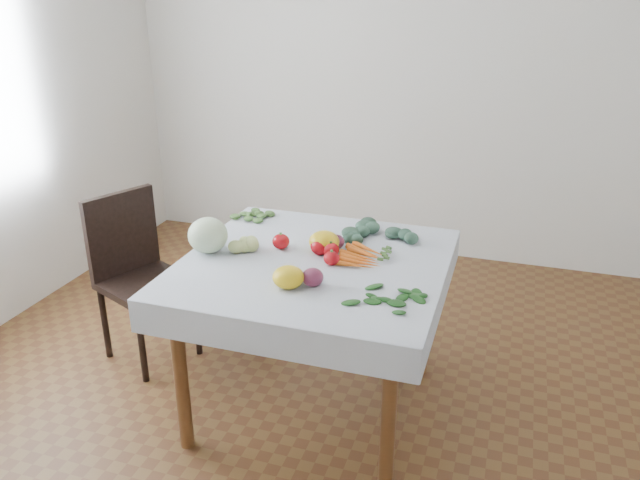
# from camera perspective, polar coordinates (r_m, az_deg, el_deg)

# --- Properties ---
(ground) EXTENTS (4.00, 4.00, 0.00)m
(ground) POSITION_cam_1_polar(r_m,az_deg,el_deg) (3.09, -0.48, -14.78)
(ground) COLOR brown
(back_wall) EXTENTS (4.00, 0.04, 2.70)m
(back_wall) POSITION_cam_1_polar(r_m,az_deg,el_deg) (4.44, 7.97, 15.48)
(back_wall) COLOR silver
(back_wall) RESTS_ON ground
(table) EXTENTS (1.00, 1.00, 0.75)m
(table) POSITION_cam_1_polar(r_m,az_deg,el_deg) (2.75, -0.52, -3.85)
(table) COLOR brown
(table) RESTS_ON ground
(tablecloth) EXTENTS (1.12, 1.12, 0.01)m
(tablecloth) POSITION_cam_1_polar(r_m,az_deg,el_deg) (2.70, -0.53, -1.96)
(tablecloth) COLOR silver
(tablecloth) RESTS_ON table
(chair) EXTENTS (0.53, 0.53, 0.88)m
(chair) POSITION_cam_1_polar(r_m,az_deg,el_deg) (3.39, -16.48, -2.27)
(chair) COLOR black
(chair) RESTS_ON ground
(cabbage) EXTENTS (0.20, 0.20, 0.16)m
(cabbage) POSITION_cam_1_polar(r_m,az_deg,el_deg) (2.81, -10.21, 0.44)
(cabbage) COLOR #E1F3CC
(cabbage) RESTS_ON tablecloth
(tomato_a) EXTENTS (0.10, 0.10, 0.07)m
(tomato_a) POSITION_cam_1_polar(r_m,az_deg,el_deg) (2.82, -3.60, -0.13)
(tomato_a) COLOR #AC0B12
(tomato_a) RESTS_ON tablecloth
(tomato_b) EXTENTS (0.08, 0.08, 0.06)m
(tomato_b) POSITION_cam_1_polar(r_m,az_deg,el_deg) (2.73, 1.01, -0.91)
(tomato_b) COLOR #AC0B12
(tomato_b) RESTS_ON tablecloth
(tomato_c) EXTENTS (0.09, 0.09, 0.08)m
(tomato_c) POSITION_cam_1_polar(r_m,az_deg,el_deg) (2.75, 0.02, -0.60)
(tomato_c) COLOR #AC0B12
(tomato_c) RESTS_ON tablecloth
(tomato_d) EXTENTS (0.08, 0.08, 0.06)m
(tomato_d) POSITION_cam_1_polar(r_m,az_deg,el_deg) (2.65, 1.07, -1.68)
(tomato_d) COLOR #AC0B12
(tomato_d) RESTS_ON tablecloth
(heirloom_back) EXTENTS (0.17, 0.17, 0.10)m
(heirloom_back) POSITION_cam_1_polar(r_m,az_deg,el_deg) (2.78, 0.38, -0.15)
(heirloom_back) COLOR yellow
(heirloom_back) RESTS_ON tablecloth
(heirloom_front) EXTENTS (0.16, 0.16, 0.09)m
(heirloom_front) POSITION_cam_1_polar(r_m,az_deg,el_deg) (2.46, -2.91, -3.41)
(heirloom_front) COLOR yellow
(heirloom_front) RESTS_ON tablecloth
(onion_a) EXTENTS (0.09, 0.09, 0.06)m
(onion_a) POSITION_cam_1_polar(r_m,az_deg,el_deg) (2.82, 1.49, -0.16)
(onion_a) COLOR #501734
(onion_a) RESTS_ON tablecloth
(onion_b) EXTENTS (0.11, 0.11, 0.07)m
(onion_b) POSITION_cam_1_polar(r_m,az_deg,el_deg) (2.47, -0.68, -3.42)
(onion_b) COLOR #501734
(onion_b) RESTS_ON tablecloth
(tomatillo_cluster) EXTENTS (0.17, 0.14, 0.05)m
(tomatillo_cluster) POSITION_cam_1_polar(r_m,az_deg,el_deg) (2.83, -7.00, -0.38)
(tomatillo_cluster) COLOR #B0C672
(tomatillo_cluster) RESTS_ON tablecloth
(carrot_bunch) EXTENTS (0.19, 0.26, 0.03)m
(carrot_bunch) POSITION_cam_1_polar(r_m,az_deg,el_deg) (2.71, 3.86, -1.56)
(carrot_bunch) COLOR orange
(carrot_bunch) RESTS_ON tablecloth
(kale_bunch) EXTENTS (0.32, 0.25, 0.04)m
(kale_bunch) POSITION_cam_1_polar(r_m,az_deg,el_deg) (2.96, 5.64, 0.67)
(kale_bunch) COLOR #335542
(kale_bunch) RESTS_ON tablecloth
(basil_bunch) EXTENTS (0.27, 0.23, 0.01)m
(basil_bunch) POSITION_cam_1_polar(r_m,az_deg,el_deg) (2.40, 6.25, -5.25)
(basil_bunch) COLOR #195119
(basil_bunch) RESTS_ON tablecloth
(dill_bunch) EXTENTS (0.20, 0.18, 0.02)m
(dill_bunch) POSITION_cam_1_polar(r_m,az_deg,el_deg) (3.22, -6.11, 2.26)
(dill_bunch) COLOR #477335
(dill_bunch) RESTS_ON tablecloth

